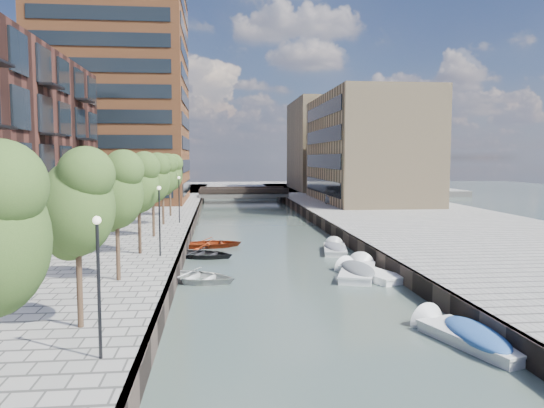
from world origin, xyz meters
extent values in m
plane|color=#38473F|center=(0.00, 40.00, 0.00)|extent=(300.00, 300.00, 0.00)
cube|color=gray|center=(16.00, 40.00, 0.50)|extent=(20.00, 140.00, 1.00)
cube|color=#332823|center=(-6.10, 40.00, 0.50)|extent=(0.25, 140.00, 1.00)
cube|color=#332823|center=(6.10, 40.00, 0.50)|extent=(0.25, 140.00, 1.00)
cube|color=gray|center=(0.00, 100.00, 0.50)|extent=(80.00, 40.00, 1.00)
cube|color=brown|center=(-17.00, 65.00, 16.00)|extent=(18.00, 18.00, 30.00)
cube|color=tan|center=(16.00, 62.00, 8.00)|extent=(12.00, 25.00, 14.00)
cube|color=tan|center=(16.00, 88.00, 9.00)|extent=(12.00, 20.00, 16.00)
cube|color=gray|center=(0.00, 72.00, 1.30)|extent=(13.00, 6.00, 0.60)
cube|color=#332823|center=(0.00, 69.20, 1.90)|extent=(13.00, 0.40, 0.80)
cube|color=#332823|center=(0.00, 74.80, 1.90)|extent=(13.00, 0.40, 0.80)
cylinder|color=#382619|center=(-8.50, 11.00, 2.60)|extent=(0.20, 0.20, 3.20)
ellipsoid|color=#304E1D|center=(-8.50, 11.00, 5.33)|extent=(2.50, 2.50, 3.25)
cylinder|color=#382619|center=(-8.50, 18.00, 2.60)|extent=(0.20, 0.20, 3.20)
ellipsoid|color=#304E1D|center=(-8.50, 18.00, 5.33)|extent=(2.50, 2.50, 3.25)
cylinder|color=#382619|center=(-8.50, 25.00, 2.60)|extent=(0.20, 0.20, 3.20)
ellipsoid|color=#304E1D|center=(-8.50, 25.00, 5.33)|extent=(2.50, 2.50, 3.25)
cylinder|color=#382619|center=(-8.50, 32.00, 2.60)|extent=(0.20, 0.20, 3.20)
ellipsoid|color=#304E1D|center=(-8.50, 32.00, 5.33)|extent=(2.50, 2.50, 3.25)
cylinder|color=#382619|center=(-8.50, 39.00, 2.60)|extent=(0.20, 0.20, 3.20)
ellipsoid|color=#304E1D|center=(-8.50, 39.00, 5.33)|extent=(2.50, 2.50, 3.25)
cylinder|color=#382619|center=(-8.50, 46.00, 2.60)|extent=(0.20, 0.20, 3.20)
ellipsoid|color=#304E1D|center=(-8.50, 46.00, 5.33)|extent=(2.50, 2.50, 3.25)
cylinder|color=black|center=(-7.20, 8.00, 3.00)|extent=(0.10, 0.10, 4.00)
sphere|color=#FFF2CC|center=(-7.20, 8.00, 5.00)|extent=(0.24, 0.24, 0.24)
cylinder|color=black|center=(-7.20, 24.00, 3.00)|extent=(0.10, 0.10, 4.00)
sphere|color=#FFF2CC|center=(-7.20, 24.00, 5.00)|extent=(0.24, 0.24, 0.24)
cylinder|color=black|center=(-7.20, 40.00, 3.00)|extent=(0.10, 0.10, 4.00)
sphere|color=#FFF2CC|center=(-7.20, 40.00, 5.00)|extent=(0.24, 0.24, 0.24)
imported|color=maroon|center=(-4.27, 32.83, 0.00)|extent=(4.83, 3.66, 0.94)
imported|color=beige|center=(-5.06, 21.51, 0.00)|extent=(5.63, 4.98, 0.97)
imported|color=black|center=(-4.90, 28.63, 0.00)|extent=(5.27, 4.59, 0.91)
cube|color=silver|center=(4.09, 21.83, 0.05)|extent=(3.14, 4.97, 0.66)
cube|color=silver|center=(4.09, 21.83, 0.41)|extent=(3.25, 5.09, 0.10)
cone|color=silver|center=(4.84, 24.03, 0.10)|extent=(1.93, 1.42, 1.72)
ellipsoid|color=#505356|center=(4.09, 21.83, 0.46)|extent=(2.91, 4.55, 0.57)
cube|color=white|center=(4.80, 21.41, 0.05)|extent=(3.07, 4.48, 0.59)
cube|color=white|center=(4.80, 21.41, 0.37)|extent=(3.17, 4.59, 0.09)
cone|color=white|center=(3.98, 23.35, 0.09)|extent=(1.75, 1.36, 1.56)
cube|color=silver|center=(5.40, 10.48, 0.05)|extent=(2.94, 4.74, 0.63)
cube|color=silver|center=(5.40, 10.48, 0.39)|extent=(3.04, 4.86, 0.10)
cone|color=silver|center=(4.71, 12.60, 0.10)|extent=(1.83, 1.34, 1.65)
ellipsoid|color=#204993|center=(5.40, 10.48, 0.44)|extent=(2.73, 4.35, 0.54)
cube|color=#B1B1AF|center=(4.50, 29.51, 0.04)|extent=(2.19, 4.22, 0.57)
cube|color=#B1B1AF|center=(4.50, 29.51, 0.35)|extent=(2.28, 4.32, 0.09)
cone|color=#B1B1AF|center=(4.87, 31.49, 0.09)|extent=(1.60, 1.04, 1.48)
ellipsoid|color=slate|center=(4.50, 29.51, 0.39)|extent=(2.04, 3.86, 0.49)
imported|color=silver|center=(10.69, 59.06, 1.74)|extent=(2.54, 4.60, 1.48)
camera|label=1|loc=(-3.81, -7.22, 6.75)|focal=35.00mm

